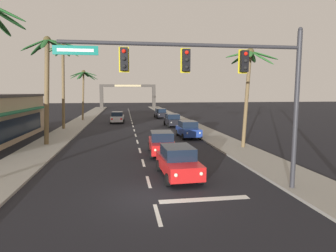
{
  "coord_description": "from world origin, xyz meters",
  "views": [
    {
      "loc": [
        -1.2,
        -12.17,
        4.66
      ],
      "look_at": [
        1.92,
        8.0,
        2.2
      ],
      "focal_mm": 30.59,
      "sensor_mm": 36.0,
      "label": 1
    }
  ],
  "objects_px": {
    "sedan_lead_at_stop_bar": "(178,161)",
    "palm_left_second": "(47,68)",
    "sedan_oncoming_far": "(117,117)",
    "town_gateway_arch": "(128,93)",
    "sedan_parked_mid_kerb": "(161,113)",
    "sedan_parked_nearest_kerb": "(188,129)",
    "palm_right_second": "(249,74)",
    "sedan_third_in_queue": "(162,143)",
    "sedan_parked_far_kerb": "(173,120)",
    "traffic_signal_mast": "(226,76)",
    "palm_left_third": "(63,69)",
    "palm_left_farthest": "(84,81)"
  },
  "relations": [
    {
      "from": "sedan_lead_at_stop_bar",
      "to": "palm_left_second",
      "type": "distance_m",
      "value": 15.25
    },
    {
      "from": "traffic_signal_mast",
      "to": "sedan_parked_far_kerb",
      "type": "distance_m",
      "value": 26.22
    },
    {
      "from": "sedan_parked_far_kerb",
      "to": "sedan_oncoming_far",
      "type": "bearing_deg",
      "value": 143.4
    },
    {
      "from": "sedan_third_in_queue",
      "to": "sedan_oncoming_far",
      "type": "xyz_separation_m",
      "value": [
        -3.73,
        22.43,
        0.0
      ]
    },
    {
      "from": "sedan_third_in_queue",
      "to": "palm_right_second",
      "type": "distance_m",
      "value": 8.92
    },
    {
      "from": "palm_left_second",
      "to": "sedan_parked_far_kerb",
      "type": "bearing_deg",
      "value": 43.3
    },
    {
      "from": "sedan_lead_at_stop_bar",
      "to": "palm_left_second",
      "type": "bearing_deg",
      "value": 130.78
    },
    {
      "from": "sedan_lead_at_stop_bar",
      "to": "palm_left_third",
      "type": "xyz_separation_m",
      "value": [
        -10.03,
        21.43,
        6.51
      ]
    },
    {
      "from": "sedan_oncoming_far",
      "to": "sedan_parked_far_kerb",
      "type": "distance_m",
      "value": 9.27
    },
    {
      "from": "sedan_oncoming_far",
      "to": "palm_left_third",
      "type": "height_order",
      "value": "palm_left_third"
    },
    {
      "from": "palm_left_second",
      "to": "sedan_third_in_queue",
      "type": "bearing_deg",
      "value": -27.94
    },
    {
      "from": "sedan_parked_nearest_kerb",
      "to": "palm_right_second",
      "type": "relative_size",
      "value": 0.55
    },
    {
      "from": "sedan_lead_at_stop_bar",
      "to": "traffic_signal_mast",
      "type": "bearing_deg",
      "value": -62.8
    },
    {
      "from": "sedan_third_in_queue",
      "to": "sedan_parked_mid_kerb",
      "type": "xyz_separation_m",
      "value": [
        3.69,
        29.25,
        0.0
      ]
    },
    {
      "from": "traffic_signal_mast",
      "to": "sedan_third_in_queue",
      "type": "distance_m",
      "value": 10.05
    },
    {
      "from": "traffic_signal_mast",
      "to": "town_gateway_arch",
      "type": "distance_m",
      "value": 67.29
    },
    {
      "from": "sedan_parked_far_kerb",
      "to": "palm_left_farthest",
      "type": "distance_m",
      "value": 16.74
    },
    {
      "from": "sedan_parked_nearest_kerb",
      "to": "traffic_signal_mast",
      "type": "bearing_deg",
      "value": -97.17
    },
    {
      "from": "sedan_parked_nearest_kerb",
      "to": "sedan_parked_mid_kerb",
      "type": "xyz_separation_m",
      "value": [
        -0.0,
        21.9,
        0.0
      ]
    },
    {
      "from": "sedan_third_in_queue",
      "to": "palm_left_second",
      "type": "bearing_deg",
      "value": 152.06
    },
    {
      "from": "palm_left_third",
      "to": "sedan_oncoming_far",
      "type": "bearing_deg",
      "value": 48.01
    },
    {
      "from": "sedan_oncoming_far",
      "to": "sedan_parked_mid_kerb",
      "type": "distance_m",
      "value": 10.07
    },
    {
      "from": "palm_left_farthest",
      "to": "sedan_parked_nearest_kerb",
      "type": "bearing_deg",
      "value": -56.24
    },
    {
      "from": "sedan_oncoming_far",
      "to": "sedan_parked_mid_kerb",
      "type": "relative_size",
      "value": 1.0
    },
    {
      "from": "palm_left_third",
      "to": "palm_left_farthest",
      "type": "bearing_deg",
      "value": 85.13
    },
    {
      "from": "sedan_lead_at_stop_bar",
      "to": "palm_right_second",
      "type": "bearing_deg",
      "value": 44.03
    },
    {
      "from": "sedan_oncoming_far",
      "to": "palm_left_farthest",
      "type": "relative_size",
      "value": 0.56
    },
    {
      "from": "sedan_parked_nearest_kerb",
      "to": "sedan_parked_mid_kerb",
      "type": "distance_m",
      "value": 21.9
    },
    {
      "from": "sedan_parked_mid_kerb",
      "to": "sedan_parked_far_kerb",
      "type": "distance_m",
      "value": 12.35
    },
    {
      "from": "sedan_lead_at_stop_bar",
      "to": "sedan_third_in_queue",
      "type": "relative_size",
      "value": 1.0
    },
    {
      "from": "palm_left_farthest",
      "to": "palm_left_third",
      "type": "bearing_deg",
      "value": -94.87
    },
    {
      "from": "palm_right_second",
      "to": "sedan_third_in_queue",
      "type": "bearing_deg",
      "value": -172.5
    },
    {
      "from": "sedan_third_in_queue",
      "to": "sedan_parked_nearest_kerb",
      "type": "bearing_deg",
      "value": 63.32
    },
    {
      "from": "sedan_lead_at_stop_bar",
      "to": "sedan_parked_far_kerb",
      "type": "distance_m",
      "value": 23.05
    },
    {
      "from": "sedan_oncoming_far",
      "to": "town_gateway_arch",
      "type": "xyz_separation_m",
      "value": [
        2.16,
        35.92,
        3.46
      ]
    },
    {
      "from": "palm_left_third",
      "to": "sedan_parked_far_kerb",
      "type": "bearing_deg",
      "value": 5.61
    },
    {
      "from": "sedan_parked_far_kerb",
      "to": "palm_right_second",
      "type": "xyz_separation_m",
      "value": [
        3.45,
        -15.96,
        5.23
      ]
    },
    {
      "from": "sedan_third_in_queue",
      "to": "sedan_parked_mid_kerb",
      "type": "height_order",
      "value": "same"
    },
    {
      "from": "sedan_parked_far_kerb",
      "to": "town_gateway_arch",
      "type": "distance_m",
      "value": 41.93
    },
    {
      "from": "traffic_signal_mast",
      "to": "palm_right_second",
      "type": "xyz_separation_m",
      "value": [
        5.52,
        9.79,
        0.74
      ]
    },
    {
      "from": "sedan_parked_mid_kerb",
      "to": "palm_left_second",
      "type": "distance_m",
      "value": 28.16
    },
    {
      "from": "palm_left_second",
      "to": "town_gateway_arch",
      "type": "bearing_deg",
      "value": 81.99
    },
    {
      "from": "palm_left_second",
      "to": "palm_left_third",
      "type": "distance_m",
      "value": 10.8
    },
    {
      "from": "sedan_third_in_queue",
      "to": "sedan_parked_far_kerb",
      "type": "xyz_separation_m",
      "value": [
        3.72,
        16.9,
        0.0
      ]
    },
    {
      "from": "sedan_third_in_queue",
      "to": "palm_left_third",
      "type": "relative_size",
      "value": 0.44
    },
    {
      "from": "sedan_parked_mid_kerb",
      "to": "palm_left_third",
      "type": "distance_m",
      "value": 20.36
    },
    {
      "from": "palm_right_second",
      "to": "town_gateway_arch",
      "type": "xyz_separation_m",
      "value": [
        -8.74,
        57.41,
        -1.76
      ]
    },
    {
      "from": "palm_left_third",
      "to": "sedan_lead_at_stop_bar",
      "type": "bearing_deg",
      "value": -64.91
    },
    {
      "from": "sedan_parked_mid_kerb",
      "to": "palm_left_second",
      "type": "relative_size",
      "value": 0.49
    },
    {
      "from": "sedan_oncoming_far",
      "to": "town_gateway_arch",
      "type": "distance_m",
      "value": 36.15
    }
  ]
}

